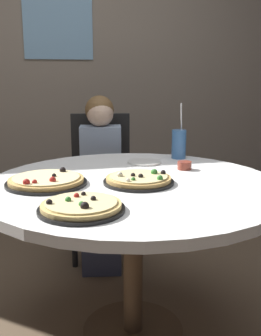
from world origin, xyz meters
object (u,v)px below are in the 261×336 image
at_px(chair_wooden, 101,177).
at_px(pizza_cheese, 46,181).
at_px(pizza_pepperoni, 81,207).
at_px(diner_child, 101,191).
at_px(dining_table, 133,201).
at_px(plate_small, 144,162).
at_px(soda_cup, 179,144).
at_px(pizza_veggie, 139,179).
at_px(sauce_bowl, 184,165).

xyz_separation_m(chair_wooden, pizza_cheese, (-0.39, -0.93, 0.24)).
height_order(pizza_cheese, pizza_pepperoni, same).
bearing_deg(chair_wooden, diner_child, -99.41).
bearing_deg(dining_table, plate_small, 66.97).
distance_m(chair_wooden, pizza_pepperoni, 1.36).
relative_size(dining_table, chair_wooden, 1.37).
bearing_deg(chair_wooden, soda_cup, -56.66).
xyz_separation_m(dining_table, pizza_pepperoni, (-0.27, -0.34, 0.10)).
xyz_separation_m(dining_table, pizza_veggie, (0.02, -0.03, 0.11)).
bearing_deg(soda_cup, diner_child, 136.93).
distance_m(dining_table, sauce_bowl, 0.36).
distance_m(diner_child, pizza_cheese, 0.88).
xyz_separation_m(pizza_pepperoni, soda_cup, (0.64, 0.77, 0.06)).
bearing_deg(dining_table, pizza_pepperoni, -128.65).
distance_m(chair_wooden, sauce_bowl, 0.89).
distance_m(dining_table, pizza_veggie, 0.11).
bearing_deg(chair_wooden, sauce_bowl, -70.30).
relative_size(pizza_veggie, pizza_cheese, 0.88).
bearing_deg(pizza_pepperoni, chair_wooden, 77.64).
bearing_deg(plate_small, pizza_cheese, -149.14).
bearing_deg(pizza_pepperoni, soda_cup, 50.12).
distance_m(pizza_cheese, pizza_pepperoni, 0.39).
xyz_separation_m(pizza_pepperoni, sauce_bowl, (0.57, 0.50, 0.00)).
xyz_separation_m(sauce_bowl, plate_small, (-0.15, 0.19, -0.02)).
height_order(chair_wooden, plate_small, chair_wooden).
xyz_separation_m(pizza_veggie, soda_cup, (0.35, 0.46, 0.06)).
relative_size(dining_table, diner_child, 1.21).
height_order(chair_wooden, diner_child, diner_child).
distance_m(pizza_pepperoni, sauce_bowl, 0.76).
relative_size(diner_child, pizza_pepperoni, 3.56).
bearing_deg(pizza_pepperoni, pizza_veggie, 46.83).
height_order(pizza_cheese, sauce_bowl, pizza_cheese).
height_order(dining_table, chair_wooden, chair_wooden).
bearing_deg(pizza_cheese, chair_wooden, 67.19).
relative_size(chair_wooden, diner_child, 0.88).
bearing_deg(soda_cup, dining_table, -130.81).
relative_size(soda_cup, plate_small, 1.71).
xyz_separation_m(soda_cup, sauce_bowl, (-0.07, -0.26, -0.06)).
bearing_deg(dining_table, chair_wooden, 89.04).
bearing_deg(sauce_bowl, pizza_cheese, -169.68).
bearing_deg(sauce_bowl, chair_wooden, 109.70).
height_order(diner_child, soda_cup, diner_child).
height_order(soda_cup, plate_small, soda_cup).
relative_size(chair_wooden, soda_cup, 3.09).
bearing_deg(chair_wooden, dining_table, -90.96).
relative_size(dining_table, pizza_pepperoni, 4.30).
bearing_deg(pizza_pepperoni, diner_child, 77.18).
height_order(chair_wooden, pizza_cheese, chair_wooden).
bearing_deg(plate_small, sauce_bowl, -51.15).
bearing_deg(dining_table, pizza_cheese, 173.60).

